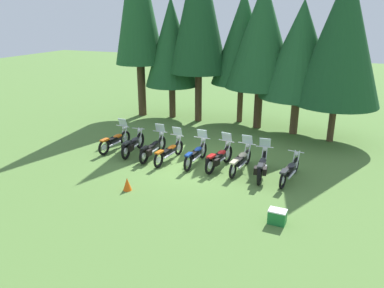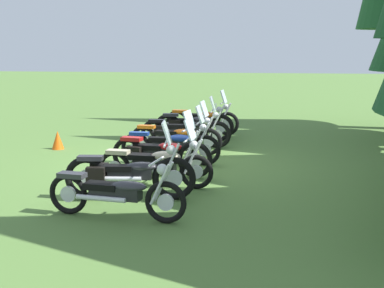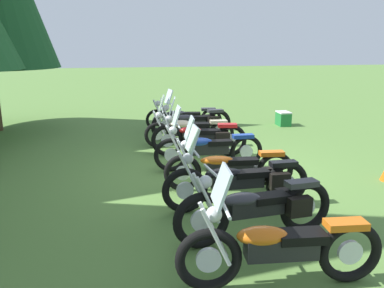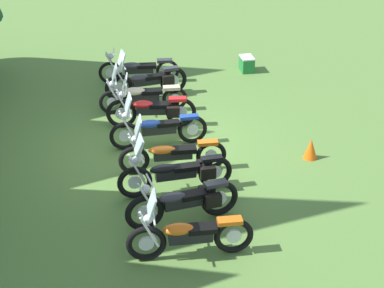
{
  "view_description": "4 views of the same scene",
  "coord_description": "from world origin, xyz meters",
  "views": [
    {
      "loc": [
        5.51,
        -13.94,
        6.11
      ],
      "look_at": [
        -0.35,
        0.65,
        0.64
      ],
      "focal_mm": 35.46,
      "sensor_mm": 36.0,
      "label": 1
    },
    {
      "loc": [
        11.83,
        2.01,
        2.71
      ],
      "look_at": [
        0.59,
        0.55,
        0.58
      ],
      "focal_mm": 49.77,
      "sensor_mm": 36.0,
      "label": 2
    },
    {
      "loc": [
        -7.59,
        1.96,
        2.55
      ],
      "look_at": [
        -0.85,
        0.55,
        0.81
      ],
      "focal_mm": 36.74,
      "sensor_mm": 36.0,
      "label": 3
    },
    {
      "loc": [
        -12.66,
        2.37,
        7.07
      ],
      "look_at": [
        -1.21,
        -0.49,
        0.67
      ],
      "focal_mm": 58.23,
      "sensor_mm": 36.0,
      "label": 4
    }
  ],
  "objects": [
    {
      "name": "motorcycle_3",
      "position": [
        -1.12,
        -0.05,
        0.45
      ],
      "size": [
        0.66,
        2.37,
        1.35
      ],
      "rotation": [
        0.0,
        0.0,
        1.47
      ],
      "color": "black",
      "rests_on": "ground_plane"
    },
    {
      "name": "ground_plane",
      "position": [
        0.0,
        0.0,
        0.0
      ],
      "size": [
        80.0,
        80.0,
        0.0
      ],
      "primitive_type": "plane",
      "color": "#547A38"
    },
    {
      "name": "motorcycle_6",
      "position": [
        2.03,
        0.05,
        0.47
      ],
      "size": [
        0.77,
        2.31,
        1.34
      ],
      "rotation": [
        0.0,
        0.0,
        1.47
      ],
      "color": "black",
      "rests_on": "ground_plane"
    },
    {
      "name": "motorcycle_5",
      "position": [
        1.13,
        -0.05,
        0.48
      ],
      "size": [
        0.85,
        2.22,
        1.39
      ],
      "rotation": [
        0.0,
        0.0,
        1.38
      ],
      "color": "black",
      "rests_on": "ground_plane"
    },
    {
      "name": "traffic_cone",
      "position": [
        -1.32,
        -3.25,
        0.24
      ],
      "size": [
        0.32,
        0.32,
        0.48
      ],
      "primitive_type": "cone",
      "color": "#EA590F",
      "rests_on": "ground_plane"
    },
    {
      "name": "motorcycle_0",
      "position": [
        -4.08,
        0.29,
        0.47
      ],
      "size": [
        0.74,
        2.28,
        1.37
      ],
      "rotation": [
        0.0,
        0.0,
        1.47
      ],
      "color": "black",
      "rests_on": "ground_plane"
    },
    {
      "name": "motorcycle_2",
      "position": [
        -1.97,
        0.02,
        0.46
      ],
      "size": [
        0.72,
        2.42,
        1.37
      ],
      "rotation": [
        0.0,
        0.0,
        1.57
      ],
      "color": "black",
      "rests_on": "ground_plane"
    },
    {
      "name": "motorcycle_1",
      "position": [
        -3.03,
        0.11,
        0.46
      ],
      "size": [
        0.66,
        2.27,
        1.03
      ],
      "rotation": [
        0.0,
        0.0,
        1.65
      ],
      "color": "black",
      "rests_on": "ground_plane"
    },
    {
      "name": "motorcycle_8",
      "position": [
        4.02,
        -0.2,
        0.43
      ],
      "size": [
        0.67,
        2.31,
        0.99
      ],
      "rotation": [
        0.0,
        0.0,
        1.42
      ],
      "color": "black",
      "rests_on": "ground_plane"
    },
    {
      "name": "motorcycle_7",
      "position": [
        2.96,
        -0.27,
        0.47
      ],
      "size": [
        0.71,
        2.33,
        1.4
      ],
      "rotation": [
        0.0,
        0.0,
        1.66
      ],
      "color": "black",
      "rests_on": "ground_plane"
    },
    {
      "name": "picnic_cooler",
      "position": [
        4.13,
        -3.53,
        0.23
      ],
      "size": [
        0.56,
        0.4,
        0.46
      ],
      "color": "#1E7233",
      "rests_on": "ground_plane"
    },
    {
      "name": "motorcycle_4",
      "position": [
        0.09,
        0.02,
        0.47
      ],
      "size": [
        0.76,
        2.32,
        1.36
      ],
      "rotation": [
        0.0,
        0.0,
        1.53
      ],
      "color": "black",
      "rests_on": "ground_plane"
    }
  ]
}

